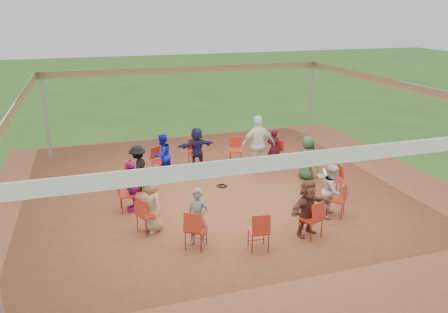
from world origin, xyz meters
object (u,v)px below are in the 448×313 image
object	(u,v)px
chair_6	(135,176)
chair_9	(196,229)
chair_0	(333,180)
standing_person	(258,145)
chair_10	(258,231)
person_seated_0	(329,172)
chair_5	(160,161)
chair_4	(196,153)
chair_7	(128,195)
person_seated_1	(307,158)
person_seated_2	(274,149)
chair_8	(148,215)
person_seated_3	(197,147)
person_seated_4	(162,155)
chair_11	(311,219)
person_seated_9	(307,208)
person_seated_6	(132,186)
chair_12	(336,200)
chair_3	(236,151)
chair_1	(310,164)
cable_coil	(222,186)
person_seated_7	(151,204)
person_seated_5	(138,168)
laptop	(323,174)
person_seated_8	(198,217)

from	to	relation	value
chair_6	chair_9	bearing A→B (deg)	41.54
chair_0	standing_person	world-z (taller)	standing_person
chair_0	chair_10	bearing A→B (deg)	138.46
chair_9	person_seated_0	xyz separation A→B (m)	(4.25, 1.67, 0.23)
chair_5	chair_10	size ratio (longest dim) A/B	1.00
chair_4	chair_5	xyz separation A→B (m)	(-1.27, -0.48, 0.00)
chair_0	chair_7	distance (m)	5.63
chair_7	person_seated_0	distance (m)	5.52
person_seated_1	person_seated_0	bearing A→B (deg)	166.15
chair_7	person_seated_2	distance (m)	5.20
chair_8	person_seated_3	size ratio (longest dim) A/B	0.67
person_seated_4	chair_11	bearing A→B (deg)	82.93
person_seated_9	person_seated_6	bearing A→B (deg)	124.62
chair_6	chair_12	bearing A→B (deg)	83.08
chair_0	chair_3	bearing A→B (deg)	41.54
person_seated_0	person_seated_2	world-z (taller)	same
chair_12	person_seated_2	world-z (taller)	person_seated_2
chair_1	chair_9	bearing A→B (deg)	110.77
chair_5	person_seated_2	bearing A→B (deg)	137.06
person_seated_3	chair_11	bearing A→B (deg)	97.07
chair_6	chair_10	bearing A→B (deg)	55.38
chair_3	cable_coil	distance (m)	2.16
chair_8	chair_12	distance (m)	4.67
person_seated_2	person_seated_4	distance (m)	3.60
chair_9	chair_10	size ratio (longest dim) A/B	1.00
chair_0	person_seated_7	bearing A→B (deg)	110.30
person_seated_2	person_seated_6	xyz separation A→B (m)	(-4.75, -1.79, 0.00)
chair_3	person_seated_3	distance (m)	1.35
chair_6	chair_7	size ratio (longest dim) A/B	1.00
chair_4	person_seated_5	bearing A→B (deg)	30.05
chair_10	person_seated_7	bearing A→B (deg)	149.95
person_seated_9	laptop	distance (m)	2.45
chair_9	chair_11	bearing A→B (deg)	27.69
chair_10	person_seated_6	distance (m)	3.69
chair_9	person_seated_8	distance (m)	0.26
person_seated_7	person_seated_0	bearing A→B (deg)	69.23
chair_12	person_seated_7	size ratio (longest dim) A/B	0.67
person_seated_5	laptop	distance (m)	5.23
chair_11	person_seated_4	world-z (taller)	person_seated_4
chair_3	person_seated_6	distance (m)	4.57
person_seated_1	person_seated_3	bearing A→B (deg)	41.54
chair_1	chair_12	world-z (taller)	same
person_seated_5	standing_person	world-z (taller)	standing_person
person_seated_0	person_seated_7	xyz separation A→B (m)	(-5.04, -0.60, 0.00)
chair_4	chair_11	distance (m)	5.63
chair_5	person_seated_0	distance (m)	5.20
person_seated_8	person_seated_9	distance (m)	2.52
chair_4	person_seated_1	world-z (taller)	person_seated_1
chair_12	person_seated_6	xyz separation A→B (m)	(-4.83, 1.89, 0.23)
person_seated_4	standing_person	distance (m)	3.02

